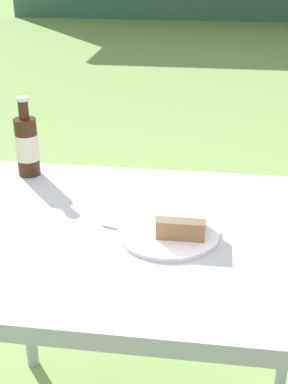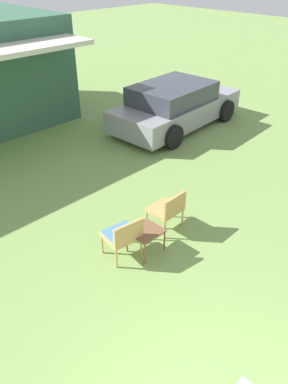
# 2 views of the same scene
# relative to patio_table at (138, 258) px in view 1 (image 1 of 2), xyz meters

# --- Properties ---
(patio_table) EXTENTS (0.93, 0.72, 0.76)m
(patio_table) POSITION_rel_patio_table_xyz_m (0.00, 0.00, 0.00)
(patio_table) COLOR #9EA3A8
(patio_table) RESTS_ON ground_plane
(cake_on_plate) EXTENTS (0.23, 0.23, 0.07)m
(cake_on_plate) POSITION_rel_patio_table_xyz_m (0.09, -0.01, 0.10)
(cake_on_plate) COLOR white
(cake_on_plate) RESTS_ON patio_table
(cola_bottle_near) EXTENTS (0.06, 0.06, 0.22)m
(cola_bottle_near) POSITION_rel_patio_table_xyz_m (-0.35, 0.28, 0.16)
(cola_bottle_near) COLOR #381E0F
(cola_bottle_near) RESTS_ON patio_table
(fork) EXTENTS (0.19, 0.07, 0.01)m
(fork) POSITION_rel_patio_table_xyz_m (0.01, -0.02, 0.08)
(fork) COLOR silver
(fork) RESTS_ON patio_table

